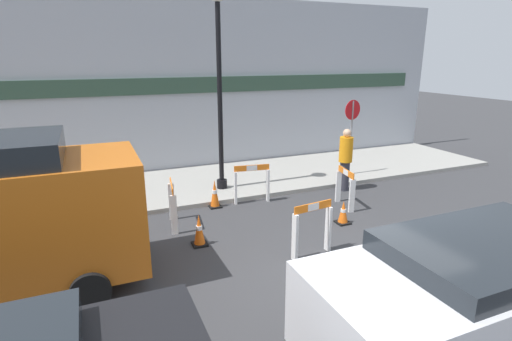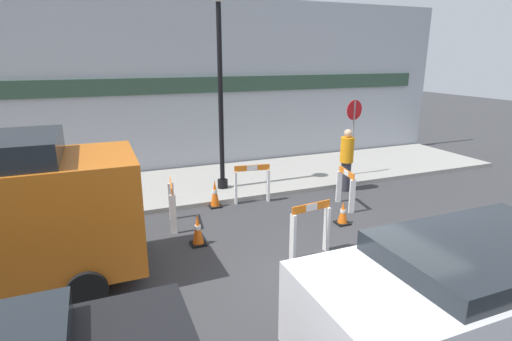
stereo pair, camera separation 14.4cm
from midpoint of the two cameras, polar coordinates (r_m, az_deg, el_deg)
ground_plane at (r=7.07m, az=13.90°, el=-15.96°), size 60.00×60.00×0.00m
sidewalk_slab at (r=12.18m, az=-3.43°, el=-1.36°), size 18.00×3.52×0.12m
storefront_facade at (r=13.40m, az=-6.21°, el=11.92°), size 18.00×0.22×5.50m
streetlamp_post at (r=10.72m, az=-4.80°, el=15.06°), size 0.44×0.44×5.30m
stop_sign at (r=12.52m, az=14.06°, el=6.26°), size 0.60×0.11×2.32m
barricade_0 at (r=10.26m, az=13.06°, el=-2.33°), size 0.27×0.84×0.99m
barricade_1 at (r=10.31m, az=-0.16°, el=-1.67°), size 0.94×0.27×1.01m
barricade_2 at (r=9.06m, az=-11.46°, el=-4.51°), size 0.25×0.89×1.03m
barricade_3 at (r=7.68m, az=8.32°, el=-8.08°), size 0.86×0.23×1.06m
traffic_cone_0 at (r=10.11m, az=-5.49°, el=-3.34°), size 0.30×0.30×0.72m
traffic_cone_1 at (r=9.32m, az=12.74°, el=-5.98°), size 0.30×0.30×0.54m
traffic_cone_2 at (r=8.19m, az=-7.82°, el=-8.44°), size 0.30×0.30×0.66m
person_worker at (r=11.43m, az=13.16°, el=1.71°), size 0.47×0.47×1.77m
parked_car_1 at (r=5.79m, az=30.02°, el=-14.82°), size 4.59×1.92×1.63m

